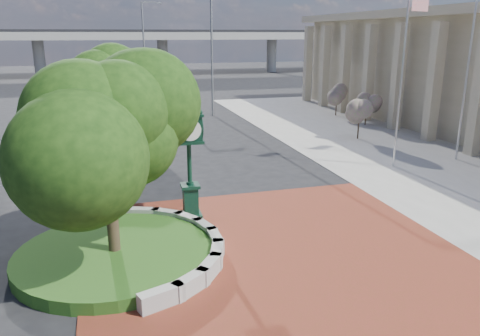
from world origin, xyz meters
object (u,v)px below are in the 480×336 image
object	(u,v)px
flagpole_b	(468,67)
street_lamp_near	(215,45)
parked_car	(174,89)
post_clock	(189,152)
flagpole_a	(402,78)
street_lamp_far	(146,42)

from	to	relation	value
flagpole_b	street_lamp_near	size ratio (longest dim) A/B	0.99
street_lamp_near	parked_car	bearing A→B (deg)	96.43
post_clock	flagpole_b	distance (m)	16.72
flagpole_a	street_lamp_near	size ratio (longest dim) A/B	0.90
post_clock	flagpole_b	size ratio (longest dim) A/B	0.47
post_clock	flagpole_b	world-z (taller)	flagpole_b
post_clock	flagpole_a	xyz separation A→B (m)	(11.71, 4.09, 2.09)
flagpole_b	street_lamp_far	distance (m)	36.39
post_clock	street_lamp_far	bearing A→B (deg)	87.23
parked_car	street_lamp_far	world-z (taller)	street_lamp_far
street_lamp_far	street_lamp_near	bearing A→B (deg)	-74.18
parked_car	flagpole_a	size ratio (longest dim) A/B	0.51
post_clock	street_lamp_near	xyz separation A→B (m)	(6.18, 22.55, 3.34)
flagpole_a	flagpole_b	bearing A→B (deg)	3.66
post_clock	parked_car	xyz separation A→B (m)	(4.60, 36.59, -1.80)
parked_car	street_lamp_far	size ratio (longest dim) A/B	0.46
parked_car	street_lamp_near	xyz separation A→B (m)	(1.58, -14.04, 5.14)
parked_car	street_lamp_near	world-z (taller)	street_lamp_near
post_clock	street_lamp_near	bearing A→B (deg)	74.67
post_clock	parked_car	world-z (taller)	post_clock
flagpole_b	street_lamp_near	distance (m)	20.66
parked_car	street_lamp_near	size ratio (longest dim) A/B	0.46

